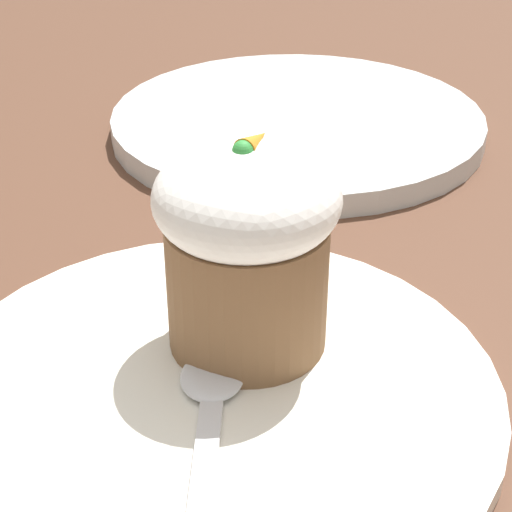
% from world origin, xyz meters
% --- Properties ---
extents(ground_plane, '(4.00, 4.00, 0.00)m').
position_xyz_m(ground_plane, '(0.00, 0.00, 0.00)').
color(ground_plane, '#513323').
extents(dessert_plate, '(0.26, 0.26, 0.01)m').
position_xyz_m(dessert_plate, '(0.00, 0.00, 0.01)').
color(dessert_plate, white).
rests_on(dessert_plate, ground_plane).
extents(carrot_cake, '(0.08, 0.08, 0.11)m').
position_xyz_m(carrot_cake, '(0.04, -0.00, 0.07)').
color(carrot_cake, brown).
rests_on(carrot_cake, dessert_plate).
extents(spoon, '(0.13, 0.07, 0.01)m').
position_xyz_m(spoon, '(-0.02, -0.01, 0.01)').
color(spoon, silver).
rests_on(spoon, dessert_plate).
extents(side_plate, '(0.29, 0.29, 0.02)m').
position_xyz_m(side_plate, '(0.31, 0.09, 0.01)').
color(side_plate, silver).
rests_on(side_plate, ground_plane).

